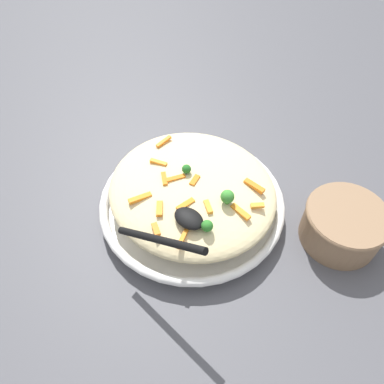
# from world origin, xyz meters

# --- Properties ---
(ground_plane) EXTENTS (2.40, 2.40, 0.00)m
(ground_plane) POSITION_xyz_m (0.00, 0.00, 0.00)
(ground_plane) COLOR #4C4C51
(serving_bowl) EXTENTS (0.37, 0.37, 0.04)m
(serving_bowl) POSITION_xyz_m (0.00, 0.00, 0.02)
(serving_bowl) COLOR white
(serving_bowl) RESTS_ON ground_plane
(pasta_mound) EXTENTS (0.33, 0.31, 0.06)m
(pasta_mound) POSITION_xyz_m (0.00, 0.00, 0.07)
(pasta_mound) COLOR beige
(pasta_mound) RESTS_ON serving_bowl
(carrot_piece_0) EXTENTS (0.02, 0.04, 0.01)m
(carrot_piece_0) POSITION_xyz_m (-0.03, 0.05, 0.10)
(carrot_piece_0) COLOR orange
(carrot_piece_0) RESTS_ON pasta_mound
(carrot_piece_1) EXTENTS (0.04, 0.02, 0.01)m
(carrot_piece_1) POSITION_xyz_m (0.08, 0.01, 0.10)
(carrot_piece_1) COLOR orange
(carrot_piece_1) RESTS_ON pasta_mound
(carrot_piece_2) EXTENTS (0.03, 0.02, 0.01)m
(carrot_piece_2) POSITION_xyz_m (-0.02, 0.12, 0.09)
(carrot_piece_2) COLOR orange
(carrot_piece_2) RESTS_ON pasta_mound
(carrot_piece_3) EXTENTS (0.03, 0.04, 0.01)m
(carrot_piece_3) POSITION_xyz_m (0.04, 0.09, 0.09)
(carrot_piece_3) COLOR orange
(carrot_piece_3) RESTS_ON pasta_mound
(carrot_piece_4) EXTENTS (0.02, 0.02, 0.01)m
(carrot_piece_4) POSITION_xyz_m (-0.13, -0.03, 0.09)
(carrot_piece_4) COLOR orange
(carrot_piece_4) RESTS_ON pasta_mound
(carrot_piece_5) EXTENTS (0.03, 0.03, 0.01)m
(carrot_piece_5) POSITION_xyz_m (0.04, 0.03, 0.10)
(carrot_piece_5) COLOR orange
(carrot_piece_5) RESTS_ON pasta_mound
(carrot_piece_6) EXTENTS (0.01, 0.04, 0.01)m
(carrot_piece_6) POSITION_xyz_m (0.11, -0.04, 0.09)
(carrot_piece_6) COLOR orange
(carrot_piece_6) RESTS_ON pasta_mound
(carrot_piece_7) EXTENTS (0.02, 0.04, 0.01)m
(carrot_piece_7) POSITION_xyz_m (-0.07, 0.11, 0.09)
(carrot_piece_7) COLOR orange
(carrot_piece_7) RESTS_ON pasta_mound
(carrot_piece_8) EXTENTS (0.04, 0.01, 0.01)m
(carrot_piece_8) POSITION_xyz_m (-0.10, -0.06, 0.09)
(carrot_piece_8) COLOR orange
(carrot_piece_8) RESTS_ON pasta_mound
(carrot_piece_9) EXTENTS (0.04, 0.01, 0.01)m
(carrot_piece_9) POSITION_xyz_m (-0.11, -0.00, 0.09)
(carrot_piece_9) COLOR orange
(carrot_piece_9) RESTS_ON pasta_mound
(carrot_piece_10) EXTENTS (0.03, 0.03, 0.01)m
(carrot_piece_10) POSITION_xyz_m (-0.00, 0.09, 0.10)
(carrot_piece_10) COLOR orange
(carrot_piece_10) RESTS_ON pasta_mound
(carrot_piece_11) EXTENTS (0.03, 0.02, 0.01)m
(carrot_piece_11) POSITION_xyz_m (-0.06, 0.03, 0.10)
(carrot_piece_11) COLOR orange
(carrot_piece_11) RESTS_ON pasta_mound
(carrot_piece_12) EXTENTS (0.02, 0.03, 0.01)m
(carrot_piece_12) POSITION_xyz_m (-0.01, -0.00, 0.10)
(carrot_piece_12) COLOR orange
(carrot_piece_12) RESTS_ON pasta_mound
(carrot_piece_13) EXTENTS (0.03, 0.04, 0.01)m
(carrot_piece_13) POSITION_xyz_m (0.02, 0.02, 0.10)
(carrot_piece_13) COLOR orange
(carrot_piece_13) RESTS_ON pasta_mound
(broccoli_floret_0) EXTENTS (0.02, 0.02, 0.03)m
(broccoli_floret_0) POSITION_xyz_m (-0.08, -0.00, 0.11)
(broccoli_floret_0) COLOR #377928
(broccoli_floret_0) RESTS_ON pasta_mound
(broccoli_floret_1) EXTENTS (0.02, 0.02, 0.02)m
(broccoli_floret_1) POSITION_xyz_m (0.02, -0.01, 0.11)
(broccoli_floret_1) COLOR #205B1C
(broccoli_floret_1) RESTS_ON pasta_mound
(broccoli_floret_2) EXTENTS (0.02, 0.02, 0.02)m
(broccoli_floret_2) POSITION_xyz_m (-0.09, 0.07, 0.10)
(broccoli_floret_2) COLOR #296820
(broccoli_floret_2) RESTS_ON pasta_mound
(serving_spoon) EXTENTS (0.17, 0.12, 0.10)m
(serving_spoon) POSITION_xyz_m (-0.06, 0.11, 0.12)
(serving_spoon) COLOR black
(serving_spoon) RESTS_ON pasta_mound
(companion_bowl) EXTENTS (0.15, 0.15, 0.08)m
(companion_bowl) POSITION_xyz_m (-0.26, -0.13, 0.04)
(companion_bowl) COLOR #8C6B4C
(companion_bowl) RESTS_ON ground_plane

